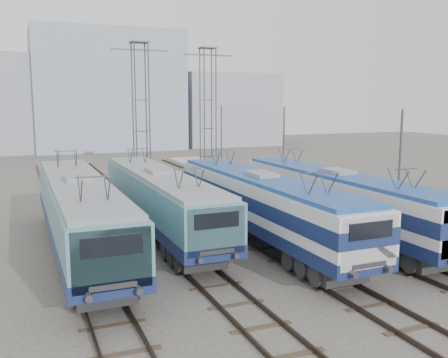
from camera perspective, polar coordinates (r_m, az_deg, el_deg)
ground at (r=21.41m, az=4.83°, el=-11.34°), size 160.00×160.00×0.00m
platform at (r=33.16m, az=14.22°, el=-4.02°), size 4.00×70.00×0.30m
locomotive_far_left at (r=24.85m, az=-16.16°, el=-3.45°), size 2.84×17.96×3.38m
locomotive_center_left at (r=27.58m, az=-7.30°, el=-2.15°), size 2.72×17.19×3.23m
locomotive_center_right at (r=25.92m, az=4.44°, el=-2.62°), size 2.76×17.47×3.28m
locomotive_far_right at (r=27.97m, az=12.98°, el=-2.04°), size 2.72×17.21×3.24m
catenary_tower_west at (r=40.90m, az=-9.46°, el=7.70°), size 4.50×1.20×12.00m
catenary_tower_east at (r=44.71m, az=-1.84°, el=7.90°), size 4.50×1.20×12.00m
mast_front at (r=26.99m, az=19.36°, el=0.08°), size 0.12×0.12×7.00m
mast_mid at (r=36.72m, az=6.81°, el=2.72°), size 0.12×0.12×7.00m
mast_rear at (r=47.49m, az=-0.30°, el=4.16°), size 0.12×0.12×7.00m
building_center at (r=80.94m, az=-13.26°, el=9.76°), size 22.00×14.00×18.00m
building_east at (r=86.50m, az=0.12°, el=7.93°), size 16.00×12.00×12.00m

